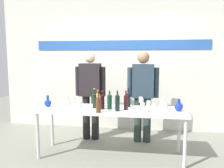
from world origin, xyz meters
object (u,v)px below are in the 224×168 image
at_px(wine_bottle_2, 98,99).
at_px(wine_glass_left_4, 80,105).
at_px(presenter_right, 143,91).
at_px(wine_glass_right_1, 155,106).
at_px(wine_bottle_0, 110,101).
at_px(wine_bottle_3, 94,100).
at_px(wine_glass_right_5, 162,102).
at_px(presenter_left, 90,90).
at_px(wine_glass_left_0, 69,104).
at_px(decanter_blue_right, 179,107).
at_px(wine_glass_right_2, 141,100).
at_px(wine_bottle_1, 126,101).
at_px(wine_glass_left_3, 65,102).
at_px(wine_glass_right_0, 142,105).
at_px(wine_bottle_5, 102,101).
at_px(decanter_blue_left, 48,103).
at_px(wine_glass_right_3, 149,104).
at_px(wine_glass_right_4, 166,105).
at_px(wine_bottle_7, 128,99).
at_px(wine_glass_left_1, 67,99).
at_px(wine_bottle_4, 98,104).
at_px(wine_bottle_6, 117,102).
at_px(display_table, 111,113).
at_px(wine_glass_left_2, 73,100).

distance_m(wine_bottle_2, wine_glass_left_4, 0.39).
xyz_separation_m(presenter_right, wine_glass_right_1, (0.18, -0.87, -0.07)).
height_order(wine_bottle_0, wine_glass_right_1, wine_bottle_0).
xyz_separation_m(wine_bottle_3, wine_glass_right_5, (1.06, 0.06, -0.02)).
relative_size(presenter_left, wine_glass_left_0, 11.22).
height_order(decanter_blue_right, wine_glass_right_2, decanter_blue_right).
distance_m(wine_bottle_1, wine_glass_left_3, 0.94).
distance_m(wine_bottle_0, wine_bottle_2, 0.26).
relative_size(wine_bottle_0, wine_glass_right_0, 2.01).
bearing_deg(wine_bottle_0, wine_bottle_5, -168.61).
relative_size(decanter_blue_left, wine_glass_right_3, 1.22).
bearing_deg(wine_glass_right_4, presenter_left, 149.29).
distance_m(wine_bottle_5, wine_glass_left_4, 0.36).
bearing_deg(wine_bottle_7, wine_bottle_5, -151.30).
bearing_deg(wine_glass_left_1, wine_bottle_7, 0.25).
bearing_deg(wine_glass_right_5, decanter_blue_right, -17.76).
bearing_deg(wine_glass_right_5, wine_glass_right_4, -78.11).
bearing_deg(wine_glass_left_4, decanter_blue_left, 161.22).
bearing_deg(decanter_blue_right, wine_glass_left_3, -175.66).
bearing_deg(wine_glass_left_3, wine_bottle_3, 18.60).
relative_size(presenter_left, wine_glass_right_1, 11.25).
relative_size(decanter_blue_left, presenter_left, 0.11).
xyz_separation_m(wine_bottle_4, wine_glass_left_3, (-0.55, 0.13, -0.02)).
height_order(wine_bottle_2, wine_bottle_6, wine_bottle_6).
bearing_deg(wine_bottle_4, decanter_blue_right, 12.55).
relative_size(wine_bottle_1, wine_glass_left_4, 2.28).
distance_m(decanter_blue_right, presenter_left, 1.68).
bearing_deg(decanter_blue_left, wine_glass_left_4, -18.78).
relative_size(wine_glass_right_4, wine_glass_right_5, 0.93).
relative_size(wine_bottle_0, wine_bottle_4, 0.96).
relative_size(wine_glass_left_1, wine_glass_right_3, 0.90).
distance_m(presenter_left, wine_glass_left_3, 0.85).
bearing_deg(wine_bottle_7, presenter_left, 145.77).
xyz_separation_m(presenter_left, wine_glass_right_0, (0.99, -0.87, -0.07)).
distance_m(wine_bottle_7, wine_glass_right_2, 0.20).
distance_m(presenter_right, wine_bottle_0, 0.87).
relative_size(decanter_blue_left, wine_bottle_5, 0.64).
xyz_separation_m(display_table, wine_bottle_3, (-0.26, 0.01, 0.19)).
bearing_deg(wine_glass_right_0, decanter_blue_left, 173.37).
height_order(wine_bottle_7, wine_glass_left_4, wine_bottle_7).
bearing_deg(wine_bottle_1, wine_glass_right_0, -30.40).
bearing_deg(wine_glass_right_3, wine_glass_left_2, 170.89).
xyz_separation_m(decanter_blue_right, wine_bottle_4, (-1.17, -0.26, 0.06)).
relative_size(wine_bottle_1, wine_bottle_2, 1.05).
distance_m(wine_glass_left_0, wine_glass_left_1, 0.40).
relative_size(decanter_blue_right, wine_glass_left_0, 1.25).
distance_m(display_table, wine_bottle_0, 0.19).
relative_size(presenter_right, wine_bottle_1, 5.56).
xyz_separation_m(wine_bottle_7, wine_glass_left_1, (-1.04, -0.00, -0.03)).
bearing_deg(wine_glass_right_2, presenter_left, 152.65).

